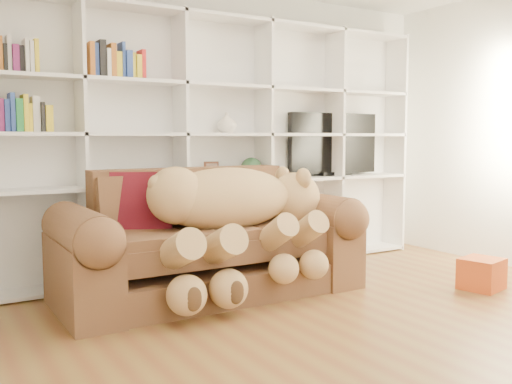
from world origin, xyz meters
TOP-DOWN VIEW (x-y plane):
  - floor at (0.00, 0.00)m, footprint 5.00×5.00m
  - wall_back at (0.00, 2.50)m, footprint 5.00×0.02m
  - bookshelf at (-0.24, 2.36)m, footprint 4.43×0.35m
  - sofa at (-0.49, 1.63)m, footprint 2.41×1.04m
  - teddy_bear at (-0.37, 1.43)m, footprint 1.69×0.96m
  - throw_pillow at (-1.00, 1.80)m, footprint 0.54×0.43m
  - gift_box at (1.54, 0.58)m, footprint 0.39×0.37m
  - tv at (1.35, 2.35)m, footprint 1.12×0.18m
  - picture_frame at (-0.13, 2.30)m, footprint 0.14×0.08m
  - green_vase at (0.31, 2.30)m, footprint 0.21×0.21m
  - figurine_tall at (-1.08, 2.30)m, footprint 0.08×0.08m
  - figurine_short at (-0.87, 2.30)m, footprint 0.06×0.06m
  - snow_globe at (-0.71, 2.30)m, footprint 0.13×0.13m
  - shelf_vase at (0.04, 2.30)m, footprint 0.19×0.19m

SIDE VIEW (x-z plane):
  - floor at x=0.00m, z-range 0.00..0.00m
  - gift_box at x=1.54m, z-range 0.00..0.26m
  - sofa at x=-0.49m, z-range -0.12..0.89m
  - teddy_bear at x=-0.37m, z-range 0.20..1.18m
  - throw_pillow at x=-1.00m, z-range 0.51..1.00m
  - figurine_short at x=-0.87m, z-range 0.86..0.97m
  - snow_globe at x=-0.71m, z-range 0.87..1.00m
  - figurine_tall at x=-1.08m, z-range 0.86..1.01m
  - picture_frame at x=-0.13m, z-range 0.87..1.05m
  - green_vase at x=0.31m, z-range 0.86..1.08m
  - tv at x=1.35m, z-range 0.86..1.53m
  - bookshelf at x=-0.24m, z-range 0.11..2.51m
  - wall_back at x=0.00m, z-range 0.00..2.70m
  - shelf_vase at x=0.04m, z-range 1.31..1.51m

